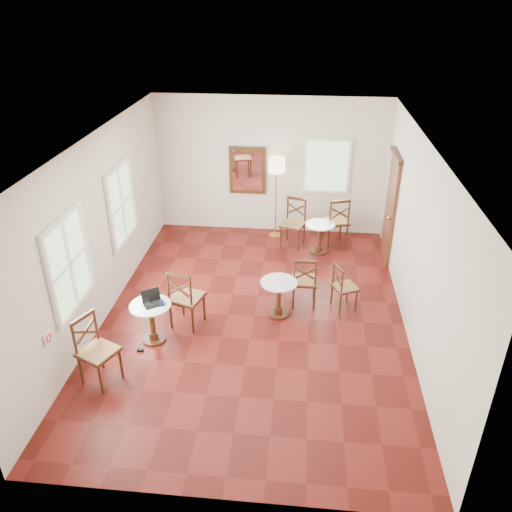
{
  "coord_description": "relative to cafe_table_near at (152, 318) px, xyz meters",
  "views": [
    {
      "loc": [
        0.73,
        -7.07,
        4.98
      ],
      "look_at": [
        0.0,
        0.3,
        1.0
      ],
      "focal_mm": 35.55,
      "sensor_mm": 36.0,
      "label": 1
    }
  ],
  "objects": [
    {
      "name": "ground",
      "position": [
        1.51,
        0.81,
        -0.41
      ],
      "size": [
        7.0,
        7.0,
        0.0
      ],
      "primitive_type": "plane",
      "color": "#5B130F",
      "rests_on": "ground"
    },
    {
      "name": "room_shell",
      "position": [
        1.45,
        1.08,
        1.47
      ],
      "size": [
        5.02,
        7.02,
        3.01
      ],
      "color": "silver",
      "rests_on": "ground"
    },
    {
      "name": "cafe_table_near",
      "position": [
        0.0,
        0.0,
        0.0
      ],
      "size": [
        0.63,
        0.63,
        0.67
      ],
      "color": "#432010",
      "rests_on": "ground"
    },
    {
      "name": "cafe_table_mid",
      "position": [
        1.92,
        0.9,
        -0.01
      ],
      "size": [
        0.62,
        0.62,
        0.65
      ],
      "color": "#432010",
      "rests_on": "ground"
    },
    {
      "name": "cafe_table_back",
      "position": [
        2.63,
        3.28,
        -0.01
      ],
      "size": [
        0.61,
        0.61,
        0.65
      ],
      "color": "#432010",
      "rests_on": "ground"
    },
    {
      "name": "chair_near_a",
      "position": [
        0.44,
        0.46,
        0.12
      ],
      "size": [
        0.61,
        0.61,
        1.06
      ],
      "rotation": [
        0.0,
        0.0,
        2.86
      ],
      "color": "#432010",
      "rests_on": "ground"
    },
    {
      "name": "chair_near_b",
      "position": [
        -0.5,
        -0.95,
        0.1
      ],
      "size": [
        0.63,
        0.63,
        1.03
      ],
      "rotation": [
        0.0,
        0.0,
        1.13
      ],
      "color": "#432010",
      "rests_on": "ground"
    },
    {
      "name": "chair_mid_a",
      "position": [
        2.34,
        1.27,
        0.06
      ],
      "size": [
        0.44,
        0.44,
        0.96
      ],
      "rotation": [
        0.0,
        0.0,
        3.15
      ],
      "color": "#432010",
      "rests_on": "ground"
    },
    {
      "name": "chair_mid_b",
      "position": [
        3.01,
        1.24,
        -0.01
      ],
      "size": [
        0.51,
        0.51,
        0.82
      ],
      "rotation": [
        0.0,
        0.0,
        2.02
      ],
      "color": "#432010",
      "rests_on": "ground"
    },
    {
      "name": "chair_back_a",
      "position": [
        2.97,
        3.7,
        0.12
      ],
      "size": [
        0.62,
        0.62,
        1.07
      ],
      "rotation": [
        0.0,
        0.0,
        3.43
      ],
      "color": "#432010",
      "rests_on": "ground"
    },
    {
      "name": "chair_back_b",
      "position": [
        2.07,
        3.55,
        0.1
      ],
      "size": [
        0.6,
        0.6,
        1.04
      ],
      "rotation": [
        0.0,
        0.0,
        -0.3
      ],
      "color": "#432010",
      "rests_on": "ground"
    },
    {
      "name": "floor_lamp",
      "position": [
        1.66,
        3.96,
        1.11
      ],
      "size": [
        0.35,
        0.35,
        1.81
      ],
      "color": "#BF8C3F",
      "rests_on": "ground"
    },
    {
      "name": "laptop",
      "position": [
        0.02,
        0.05,
        0.31
      ],
      "size": [
        0.37,
        0.36,
        0.21
      ],
      "rotation": [
        0.0,
        0.0,
        0.59
      ],
      "color": "black",
      "rests_on": "cafe_table_near"
    },
    {
      "name": "mouse",
      "position": [
        0.0,
        0.02,
        0.27
      ],
      "size": [
        0.1,
        0.06,
        0.03
      ],
      "primitive_type": "ellipsoid",
      "rotation": [
        0.0,
        0.0,
        -0.09
      ],
      "color": "black",
      "rests_on": "cafe_table_near"
    },
    {
      "name": "navy_mug",
      "position": [
        0.19,
        0.0,
        0.3
      ],
      "size": [
        0.1,
        0.07,
        0.08
      ],
      "color": "black",
      "rests_on": "cafe_table_near"
    },
    {
      "name": "water_glass",
      "position": [
        -0.03,
        -0.01,
        0.3
      ],
      "size": [
        0.06,
        0.06,
        0.09
      ],
      "primitive_type": "cylinder",
      "color": "white",
      "rests_on": "cafe_table_near"
    },
    {
      "name": "power_adapter",
      "position": [
        -0.14,
        -0.29,
        -0.4
      ],
      "size": [
        0.09,
        0.06,
        0.04
      ],
      "primitive_type": "cube",
      "color": "black",
      "rests_on": "ground"
    }
  ]
}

